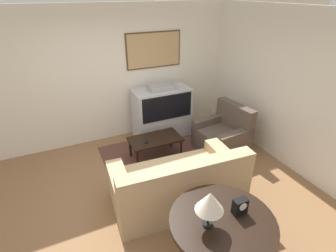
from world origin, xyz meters
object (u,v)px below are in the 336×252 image
object	(u,v)px
armchair	(223,136)
console_table	(222,224)
tv	(162,112)
table_lamp	(210,202)
mantel_clock	(240,206)
couch	(178,185)
coffee_table	(155,140)

from	to	relation	value
armchair	console_table	xyz separation A→B (m)	(-1.52, -2.07, 0.36)
tv	table_lamp	bearing A→B (deg)	-105.28
table_lamp	mantel_clock	size ratio (longest dim) A/B	2.36
couch	mantel_clock	bearing A→B (deg)	102.38
tv	armchair	world-z (taller)	tv
armchair	tv	bearing A→B (deg)	-147.54
armchair	mantel_clock	world-z (taller)	armchair
couch	coffee_table	bearing A→B (deg)	-92.87
coffee_table	mantel_clock	bearing A→B (deg)	-89.47
tv	mantel_clock	distance (m)	3.16
couch	table_lamp	bearing A→B (deg)	81.92
couch	coffee_table	distance (m)	1.25
couch	table_lamp	size ratio (longest dim) A/B	4.58
tv	couch	world-z (taller)	tv
tv	armchair	xyz separation A→B (m)	(0.86, -1.06, -0.24)
console_table	mantel_clock	distance (m)	0.27
couch	console_table	world-z (taller)	couch
armchair	couch	bearing A→B (deg)	-64.05
console_table	armchair	bearing A→B (deg)	53.61
tv	table_lamp	world-z (taller)	table_lamp
coffee_table	mantel_clock	size ratio (longest dim) A/B	5.28
tv	couch	size ratio (longest dim) A/B	0.60
mantel_clock	couch	bearing A→B (deg)	98.54
tv	table_lamp	size ratio (longest dim) A/B	2.76
coffee_table	mantel_clock	world-z (taller)	mantel_clock
couch	coffee_table	size ratio (longest dim) A/B	2.05
console_table	table_lamp	xyz separation A→B (m)	(-0.18, 0.02, 0.38)
console_table	mantel_clock	bearing A→B (deg)	3.76
coffee_table	console_table	distance (m)	2.40
table_lamp	tv	bearing A→B (deg)	74.72
coffee_table	armchair	bearing A→B (deg)	-13.12
mantel_clock	armchair	bearing A→B (deg)	57.62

